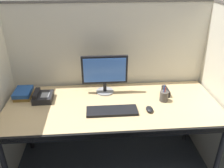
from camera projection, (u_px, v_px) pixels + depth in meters
cubicle_partition_rear at (109, 78)px, 2.43m from camera, size 2.21×0.06×1.57m
desk at (113, 110)px, 2.07m from camera, size 1.90×0.80×0.74m
monitor_center at (105, 72)px, 2.16m from camera, size 0.43×0.17×0.37m
keyboard_main at (112, 111)px, 1.94m from camera, size 0.43×0.15×0.02m
computer_mouse at (149, 109)px, 1.96m from camera, size 0.06×0.10×0.04m
pen_cup at (164, 96)px, 2.09m from camera, size 0.08×0.08×0.16m
red_stapler at (166, 91)px, 2.21m from camera, size 0.04×0.15×0.06m
desk_phone at (42, 97)px, 2.11m from camera, size 0.17×0.19×0.09m
book_stack at (24, 93)px, 2.16m from camera, size 0.15×0.22×0.07m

